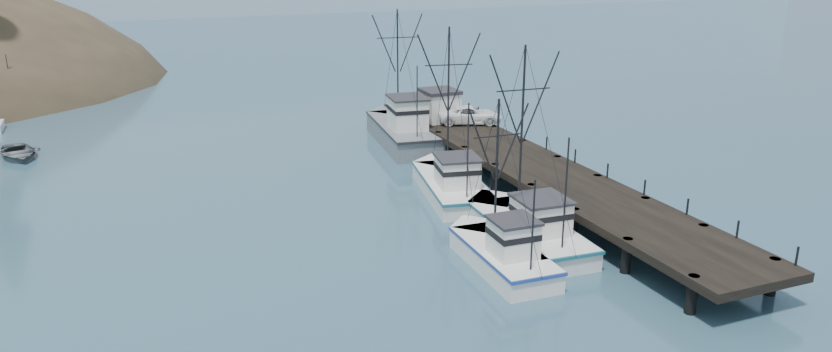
{
  "coord_description": "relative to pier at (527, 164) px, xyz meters",
  "views": [
    {
      "loc": [
        -13.26,
        -28.74,
        17.35
      ],
      "look_at": [
        4.47,
        14.12,
        2.5
      ],
      "focal_mm": 32.0,
      "sensor_mm": 36.0,
      "label": 1
    }
  ],
  "objects": [
    {
      "name": "trawler_mid",
      "position": [
        -8.51,
        -11.7,
        -0.87
      ],
      "size": [
        3.45,
        9.47,
        9.66
      ],
      "color": "white",
      "rests_on": "ground"
    },
    {
      "name": "pickup_truck",
      "position": [
        1.2,
        11.7,
        1.08
      ],
      "size": [
        6.09,
        4.33,
        1.54
      ],
      "primitive_type": "imported",
      "rotation": [
        0.0,
        0.0,
        1.21
      ],
      "color": "white",
      "rests_on": "pier"
    },
    {
      "name": "work_vessel",
      "position": [
        -4.0,
        14.73,
        -0.46
      ],
      "size": [
        5.58,
        14.11,
        11.96
      ],
      "color": "slate",
      "rests_on": "ground"
    },
    {
      "name": "pier",
      "position": [
        0.0,
        0.0,
        0.0
      ],
      "size": [
        6.0,
        44.0,
        2.0
      ],
      "color": "black",
      "rests_on": "ground"
    },
    {
      "name": "pier_shed",
      "position": [
        -0.8,
        13.72,
        1.73
      ],
      "size": [
        3.0,
        3.2,
        2.8
      ],
      "color": "silver",
      "rests_on": "pier"
    },
    {
      "name": "motorboat",
      "position": [
        -35.25,
        22.65,
        -1.69
      ],
      "size": [
        5.22,
        6.44,
        1.18
      ],
      "primitive_type": "imported",
      "rotation": [
        0.0,
        0.0,
        0.22
      ],
      "color": "#52585B",
      "rests_on": "ground"
    },
    {
      "name": "ground",
      "position": [
        -14.0,
        -16.0,
        -1.69
      ],
      "size": [
        400.0,
        400.0,
        0.0
      ],
      "primitive_type": "plane",
      "color": "#2B4E61",
      "rests_on": "ground"
    },
    {
      "name": "trawler_near",
      "position": [
        -5.33,
        -9.04,
        -0.87
      ],
      "size": [
        4.4,
        11.91,
        11.97
      ],
      "color": "white",
      "rests_on": "ground"
    },
    {
      "name": "distant_ridge",
      "position": [
        -4.0,
        154.0,
        -1.69
      ],
      "size": [
        360.0,
        40.0,
        26.0
      ],
      "primitive_type": "cube",
      "color": "#9EB2C6",
      "rests_on": "ground"
    },
    {
      "name": "trawler_far",
      "position": [
        -5.9,
        0.38,
        -0.87
      ],
      "size": [
        5.64,
        11.94,
        12.05
      ],
      "color": "white",
      "rests_on": "ground"
    }
  ]
}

